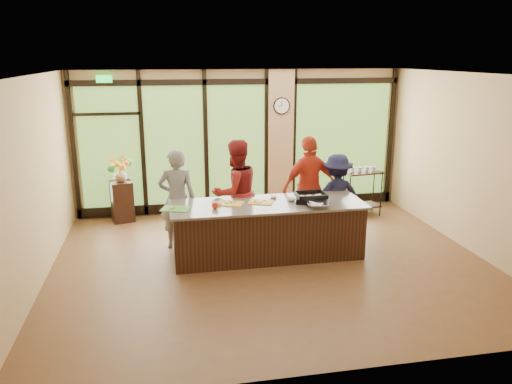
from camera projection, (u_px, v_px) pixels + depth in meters
name	position (u px, v px, depth m)	size (l,w,h in m)	color
floor	(271.00, 262.00, 8.18)	(7.00, 7.00, 0.00)	brown
ceiling	(273.00, 75.00, 7.38)	(7.00, 7.00, 0.00)	white
back_wall	(241.00, 142.00, 10.62)	(7.00, 7.00, 0.00)	tan
left_wall	(34.00, 184.00, 7.14)	(6.00, 6.00, 0.00)	tan
right_wall	(474.00, 164.00, 8.42)	(6.00, 6.00, 0.00)	tan
window_wall	(249.00, 147.00, 10.63)	(6.90, 0.12, 3.00)	tan
island_base	(267.00, 231.00, 8.34)	(3.10, 1.00, 0.88)	black
countertop	(267.00, 204.00, 8.22)	(3.20, 1.10, 0.04)	slate
wall_clock	(282.00, 106.00, 10.45)	(0.36, 0.04, 0.36)	black
cook_left	(177.00, 199.00, 8.61)	(0.64, 0.42, 1.76)	slate
cook_midleft	(236.00, 193.00, 8.77)	(0.91, 0.71, 1.88)	maroon
cook_midright	(309.00, 187.00, 9.19)	(1.10, 0.46, 1.88)	#B5331B
cook_right	(337.00, 196.00, 9.17)	(1.01, 0.58, 1.56)	#161631
roasting_pan	(311.00, 199.00, 8.28)	(0.49, 0.38, 0.09)	black
mixing_bowl	(318.00, 205.00, 7.96)	(0.36, 0.36, 0.09)	silver
cutting_board_left	(176.00, 209.00, 7.90)	(0.43, 0.32, 0.01)	#4B9C38
cutting_board_center	(230.00, 203.00, 8.19)	(0.43, 0.32, 0.01)	gold
cutting_board_right	(261.00, 202.00, 8.26)	(0.40, 0.30, 0.01)	gold
prep_bowl_near	(217.00, 204.00, 8.12)	(0.14, 0.14, 0.04)	white
prep_bowl_mid	(291.00, 200.00, 8.34)	(0.15, 0.15, 0.05)	white
prep_bowl_far	(273.00, 197.00, 8.51)	(0.13, 0.13, 0.03)	white
red_ramekin	(215.00, 206.00, 7.91)	(0.11, 0.11, 0.08)	red
flower_stand	(122.00, 201.00, 10.12)	(0.41, 0.41, 0.82)	black
flower_vase	(120.00, 175.00, 9.97)	(0.26, 0.26, 0.27)	#816446
bar_cart	(362.00, 186.00, 10.48)	(0.80, 0.52, 1.03)	black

